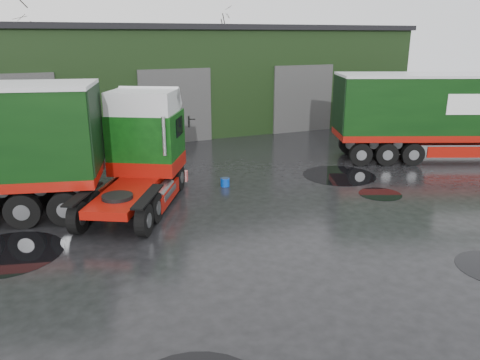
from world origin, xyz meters
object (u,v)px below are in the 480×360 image
at_px(tree_back_b, 211,58).
at_px(hero_tractor, 131,154).
at_px(lorry_right, 465,117).
at_px(wash_bucket, 225,182).
at_px(tree_back_a, 14,48).
at_px(warehouse, 149,76).

bearing_deg(tree_back_b, hero_tractor, -115.71).
bearing_deg(lorry_right, wash_bucket, -69.95).
height_order(lorry_right, tree_back_a, tree_back_a).
relative_size(wash_bucket, tree_back_a, 0.04).
height_order(hero_tractor, wash_bucket, hero_tractor).
relative_size(hero_tractor, lorry_right, 0.40).
bearing_deg(tree_back_a, tree_back_b, 0.00).
xyz_separation_m(warehouse, tree_back_b, (8.00, 10.00, 0.59)).
distance_m(lorry_right, tree_back_b, 25.29).
relative_size(warehouse, wash_bucket, 93.23).
bearing_deg(warehouse, wash_bucket, -92.00).
height_order(warehouse, hero_tractor, warehouse).
relative_size(hero_tractor, wash_bucket, 18.04).
distance_m(hero_tractor, lorry_right, 15.68).
height_order(warehouse, wash_bucket, warehouse).
xyz_separation_m(warehouse, tree_back_a, (-8.00, 10.00, 1.59)).
xyz_separation_m(hero_tractor, wash_bucket, (3.77, 1.08, -1.78)).
height_order(warehouse, lorry_right, warehouse).
bearing_deg(warehouse, lorry_right, -52.78).
height_order(wash_bucket, tree_back_a, tree_back_a).
height_order(warehouse, tree_back_a, tree_back_a).
height_order(hero_tractor, lorry_right, lorry_right).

